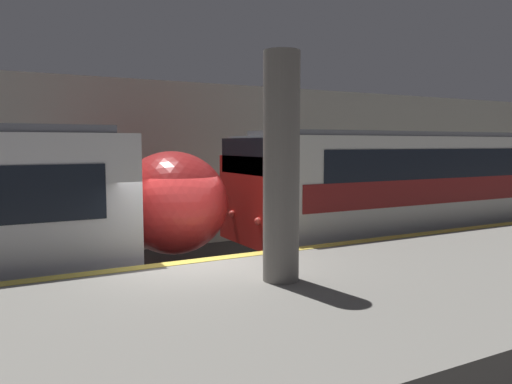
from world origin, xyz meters
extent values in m
plane|color=#33302D|center=(0.00, 0.00, 0.00)|extent=(120.00, 120.00, 0.00)
cube|color=gray|center=(0.00, -2.73, 0.52)|extent=(40.00, 5.47, 1.04)
cube|color=#EAD14C|center=(0.00, -0.15, 1.05)|extent=(40.00, 0.30, 0.01)
cube|color=#B2AD9E|center=(0.00, 6.14, 2.55)|extent=(50.00, 0.15, 5.10)
cylinder|color=slate|center=(0.71, -2.00, 2.83)|extent=(0.57, 0.57, 3.58)
ellipsoid|color=red|center=(0.32, 2.06, 1.89)|extent=(2.42, 2.82, 2.31)
sphere|color=#F2EFCC|center=(1.27, 2.06, 1.47)|extent=(0.20, 0.20, 0.20)
cube|color=black|center=(11.97, 2.06, 0.32)|extent=(17.57, 2.52, 0.65)
cube|color=silver|center=(11.97, 2.06, 2.02)|extent=(19.09, 3.07, 2.75)
cube|color=red|center=(2.29, 2.06, 1.80)|extent=(0.25, 3.01, 2.20)
cube|color=black|center=(2.29, 2.06, 2.90)|extent=(0.25, 2.70, 0.88)
sphere|color=#EA4C42|center=(2.14, 1.36, 1.42)|extent=(0.18, 0.18, 0.18)
sphere|color=#EA4C42|center=(2.14, 2.75, 1.42)|extent=(0.18, 0.18, 0.18)
cube|color=#4C4C51|center=(11.97, 2.06, 3.47)|extent=(18.33, 2.21, 0.14)
camera|label=1|loc=(-3.34, -8.64, 3.21)|focal=35.00mm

